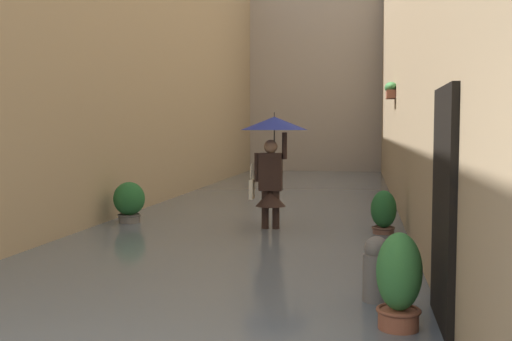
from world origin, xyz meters
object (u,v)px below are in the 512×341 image
at_px(potted_plant_mid_left, 399,290).
at_px(person_wading, 273,148).
at_px(potted_plant_near_left, 384,216).
at_px(mooring_bollard, 376,279).
at_px(potted_plant_mid_right, 129,204).

bearing_deg(potted_plant_mid_left, person_wading, -69.42).
bearing_deg(potted_plant_near_left, potted_plant_mid_left, 89.66).
xyz_separation_m(person_wading, mooring_bollard, (-1.61, 3.95, -1.12)).
xyz_separation_m(potted_plant_mid_left, mooring_bollard, (0.16, -0.78, -0.11)).
relative_size(person_wading, potted_plant_near_left, 2.41).
distance_m(person_wading, potted_plant_mid_right, 2.80).
distance_m(potted_plant_mid_right, potted_plant_mid_left, 6.60).
relative_size(person_wading, potted_plant_mid_left, 2.12).
bearing_deg(mooring_bollard, potted_plant_mid_left, 101.92).
relative_size(potted_plant_mid_left, mooring_bollard, 1.21).
bearing_deg(potted_plant_mid_right, potted_plant_near_left, 175.47).
height_order(potted_plant_mid_right, potted_plant_mid_left, potted_plant_mid_left).
height_order(person_wading, potted_plant_mid_right, person_wading).
bearing_deg(mooring_bollard, potted_plant_mid_right, -44.67).
height_order(potted_plant_near_left, mooring_bollard, potted_plant_near_left).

